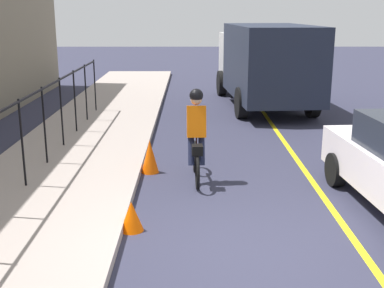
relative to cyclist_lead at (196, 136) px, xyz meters
name	(u,v)px	position (x,y,z in m)	size (l,w,h in m)	color
ground_plane	(248,255)	(-3.06, -0.68, -0.91)	(80.00, 80.00, 0.00)	#2D2E41
lane_line_centre	(364,254)	(-3.06, -2.28, -0.91)	(36.00, 0.12, 0.01)	yellow
sidewalk	(0,250)	(-3.06, 2.72, -0.84)	(40.00, 3.20, 0.15)	#A1938B
cyclist_lead	(196,136)	(0.00, 0.00, 0.00)	(1.71, 0.37, 1.83)	black
box_truck_background	(265,62)	(7.86, -2.43, 0.64)	(6.87, 2.96, 2.78)	#1F2536
traffic_cone_near	(132,216)	(-2.27, 1.01, -0.68)	(0.36, 0.36, 0.47)	#F75401
traffic_cone_far	(150,156)	(0.56, 0.94, -0.57)	(0.36, 0.36, 0.69)	#FA5805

